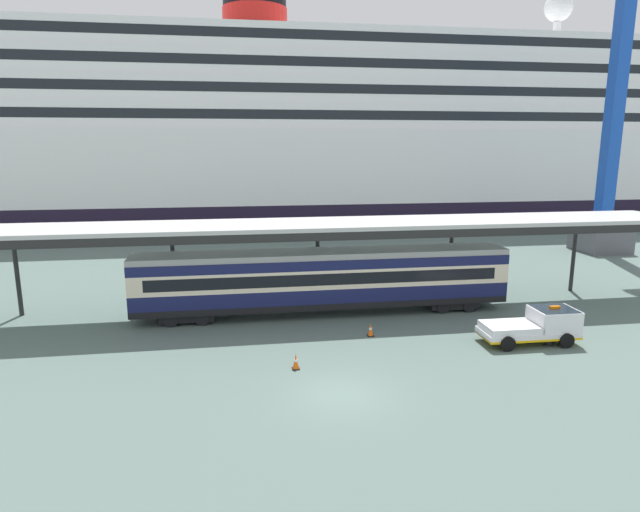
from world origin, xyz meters
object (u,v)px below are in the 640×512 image
at_px(traffic_cone_mid, 296,362).
at_px(service_truck, 537,325).
at_px(train_carriage, 324,279).
at_px(traffic_cone_near, 371,330).
at_px(dockside_crane, 618,101).
at_px(quay_bollard, 549,336).
at_px(cruise_ship, 248,140).

bearing_deg(traffic_cone_mid, service_truck, 6.53).
height_order(train_carriage, traffic_cone_near, train_carriage).
xyz_separation_m(dockside_crane, quay_bollard, (-20.09, -23.12, -14.24)).
height_order(dockside_crane, quay_bollard, dockside_crane).
height_order(cruise_ship, dockside_crane, dockside_crane).
relative_size(train_carriage, quay_bollard, 24.47).
height_order(train_carriage, dockside_crane, dockside_crane).
distance_m(cruise_ship, train_carriage, 41.36).
bearing_deg(train_carriage, service_truck, -32.26).
bearing_deg(dockside_crane, traffic_cone_mid, -144.57).
relative_size(cruise_ship, quay_bollard, 158.80).
distance_m(cruise_ship, quay_bollard, 50.83).
relative_size(cruise_ship, traffic_cone_mid, 197.33).
relative_size(cruise_ship, train_carriage, 6.49).
xyz_separation_m(train_carriage, quay_bollard, (11.15, -7.25, -1.79)).
xyz_separation_m(cruise_ship, service_truck, (14.20, -46.98, -10.27)).
bearing_deg(train_carriage, traffic_cone_mid, -108.16).
bearing_deg(service_truck, cruise_ship, 106.82).
relative_size(train_carriage, dockside_crane, 0.48).
height_order(cruise_ship, train_carriage, cruise_ship).
bearing_deg(traffic_cone_near, train_carriage, 113.89).
height_order(service_truck, traffic_cone_mid, service_truck).
relative_size(service_truck, traffic_cone_mid, 6.77).
relative_size(traffic_cone_near, dockside_crane, 0.02).
distance_m(traffic_cone_near, quay_bollard, 9.61).
relative_size(service_truck, dockside_crane, 0.11).
bearing_deg(train_carriage, traffic_cone_near, -66.11).
relative_size(service_truck, traffic_cone_near, 6.93).
bearing_deg(traffic_cone_near, cruise_ship, 96.96).
xyz_separation_m(traffic_cone_mid, quay_bollard, (13.87, 1.04, 0.14)).
relative_size(traffic_cone_mid, quay_bollard, 0.80).
bearing_deg(traffic_cone_near, traffic_cone_mid, -140.46).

